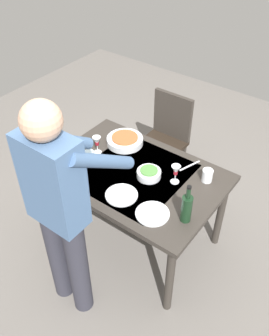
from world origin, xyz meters
TOP-DOWN VIEW (x-y plane):
  - ground_plane at (0.00, 0.00)m, footprint 6.00×6.00m
  - dining_table at (0.00, 0.00)m, footprint 1.31×0.90m
  - chair_near at (0.25, -0.83)m, footprint 0.40×0.40m
  - person_server at (0.02, 0.71)m, footprint 0.42×0.61m
  - wine_bottle at (-0.54, 0.17)m, footprint 0.07×0.07m
  - wine_glass_left at (0.39, -0.03)m, footprint 0.07×0.07m
  - wine_glass_right at (-0.30, -0.10)m, footprint 0.07×0.07m
  - water_cup_near_left at (0.33, 0.33)m, footprint 0.07×0.07m
  - water_cup_near_right at (0.36, 0.10)m, footprint 0.08×0.08m
  - water_cup_far_left at (-0.47, -0.25)m, footprint 0.08×0.08m
  - serving_bowl_pasta at (0.29, -0.25)m, footprint 0.30×0.30m
  - side_bowl_salad at (-0.11, -0.03)m, footprint 0.18×0.18m
  - dinner_plate_near at (-0.35, 0.26)m, footprint 0.23×0.23m
  - dinner_plate_far at (-0.07, 0.25)m, footprint 0.23×0.23m
  - table_knife at (-0.29, -0.32)m, footprint 0.08×0.19m

SIDE VIEW (x-z plane):
  - ground_plane at x=0.00m, z-range 0.00..0.00m
  - chair_near at x=0.25m, z-range 0.07..0.98m
  - dining_table at x=0.00m, z-range 0.29..1.04m
  - table_knife at x=-0.29m, z-range 0.75..0.75m
  - dinner_plate_near at x=-0.35m, z-range 0.75..0.76m
  - dinner_plate_far at x=-0.07m, z-range 0.75..0.76m
  - serving_bowl_pasta at x=0.29m, z-range 0.75..0.81m
  - side_bowl_salad at x=-0.11m, z-range 0.75..0.81m
  - water_cup_near_left at x=0.33m, z-range 0.75..0.83m
  - water_cup_near_right at x=0.36m, z-range 0.75..0.84m
  - water_cup_far_left at x=-0.47m, z-range 0.75..0.84m
  - wine_glass_left at x=0.39m, z-range 0.77..0.93m
  - wine_glass_right at x=-0.30m, z-range 0.77..0.93m
  - wine_bottle at x=-0.54m, z-range 0.71..1.00m
  - person_server at x=0.02m, z-range 0.12..1.81m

